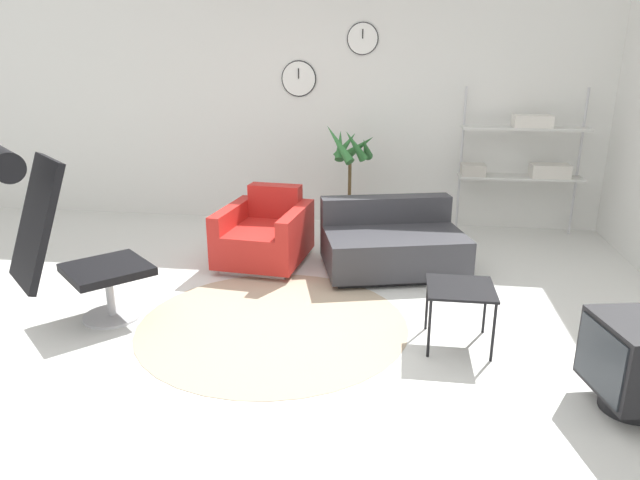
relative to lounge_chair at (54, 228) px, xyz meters
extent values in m
plane|color=silver|center=(1.71, 0.40, -0.78)|extent=(12.00, 12.00, 0.00)
cube|color=silver|center=(1.71, 3.17, 0.62)|extent=(12.00, 0.06, 2.80)
cylinder|color=black|center=(1.18, 3.13, 0.89)|extent=(0.40, 0.01, 0.40)
cylinder|color=white|center=(1.18, 3.13, 0.89)|extent=(0.38, 0.02, 0.38)
cube|color=black|center=(1.18, 3.12, 0.95)|extent=(0.01, 0.01, 0.11)
cylinder|color=black|center=(1.90, 3.13, 1.32)|extent=(0.35, 0.01, 0.35)
cylinder|color=white|center=(1.90, 3.13, 1.32)|extent=(0.33, 0.02, 0.33)
cube|color=black|center=(1.90, 3.12, 1.37)|extent=(0.01, 0.01, 0.10)
cylinder|color=tan|center=(1.47, 0.29, -0.78)|extent=(2.02, 2.02, 0.01)
cylinder|color=#BCBCC1|center=(0.22, 0.24, -0.77)|extent=(0.62, 0.62, 0.02)
cylinder|color=#BCBCC1|center=(0.22, 0.24, -0.59)|extent=(0.06, 0.06, 0.33)
cube|color=black|center=(0.22, 0.24, -0.39)|extent=(0.79, 0.79, 0.06)
cube|color=black|center=(-0.08, -0.08, 0.07)|extent=(0.64, 0.63, 0.86)
cylinder|color=black|center=(-0.18, -0.19, 0.49)|extent=(0.50, 0.48, 0.20)
cube|color=silver|center=(1.11, 1.56, -0.75)|extent=(0.69, 0.80, 0.06)
cube|color=red|center=(1.11, 1.56, -0.56)|extent=(0.61, 0.95, 0.31)
cube|color=red|center=(1.15, 1.92, -0.24)|extent=(0.53, 0.23, 0.32)
cube|color=red|center=(1.43, 1.53, -0.47)|extent=(0.21, 0.91, 0.49)
cube|color=red|center=(0.79, 1.60, -0.47)|extent=(0.21, 0.91, 0.49)
cube|color=black|center=(2.33, 1.52, -0.75)|extent=(1.27, 0.99, 0.05)
cube|color=#333338|center=(2.33, 1.52, -0.56)|extent=(1.43, 1.15, 0.34)
cube|color=#333338|center=(2.25, 1.84, -0.26)|extent=(1.26, 0.51, 0.25)
cube|color=black|center=(2.81, 0.17, -0.35)|extent=(0.45, 0.45, 0.02)
cylinder|color=black|center=(2.60, -0.04, -0.57)|extent=(0.02, 0.02, 0.41)
cylinder|color=black|center=(3.01, -0.04, -0.57)|extent=(0.02, 0.02, 0.41)
cylinder|color=black|center=(2.60, 0.37, -0.57)|extent=(0.02, 0.02, 0.41)
cylinder|color=black|center=(3.01, 0.37, -0.57)|extent=(0.02, 0.02, 0.41)
cylinder|color=black|center=(3.71, -0.48, -0.72)|extent=(0.32, 0.32, 0.12)
cube|color=black|center=(3.71, -0.48, -0.45)|extent=(0.52, 0.58, 0.43)
cube|color=#282D33|center=(3.50, -0.53, -0.45)|extent=(0.11, 0.44, 0.37)
cylinder|color=silver|center=(1.83, 2.53, -0.63)|extent=(0.26, 0.26, 0.30)
cylinder|color=#382819|center=(1.83, 2.53, -0.49)|extent=(0.24, 0.24, 0.02)
cylinder|color=brown|center=(1.83, 2.53, -0.19)|extent=(0.04, 0.04, 0.58)
cone|color=#2D6B33|center=(2.00, 2.52, 0.21)|extent=(0.14, 0.40, 0.31)
cone|color=#2D6B33|center=(1.93, 2.67, 0.21)|extent=(0.38, 0.31, 0.31)
cone|color=#2D6B33|center=(1.78, 2.63, 0.22)|extent=(0.30, 0.23, 0.31)
cone|color=#2D6B33|center=(1.72, 2.53, 0.24)|extent=(0.12, 0.30, 0.33)
cone|color=#2D6B33|center=(1.72, 2.40, 0.27)|extent=(0.39, 0.34, 0.41)
cone|color=#2D6B33|center=(1.89, 2.44, 0.25)|extent=(0.30, 0.24, 0.36)
cylinder|color=#BCBCC1|center=(3.04, 2.98, 0.02)|extent=(0.03, 0.03, 1.60)
cylinder|color=#BCBCC1|center=(4.29, 2.98, 0.02)|extent=(0.03, 0.03, 1.60)
cube|color=silver|center=(3.66, 2.86, -0.12)|extent=(1.31, 0.28, 0.02)
cube|color=silver|center=(3.66, 2.86, 0.41)|extent=(1.31, 0.28, 0.02)
cube|color=beige|center=(3.97, 2.85, -0.04)|extent=(0.40, 0.24, 0.14)
cube|color=silver|center=(3.72, 2.85, 0.48)|extent=(0.39, 0.24, 0.13)
cube|color=#B7B2A8|center=(3.16, 2.85, -0.05)|extent=(0.26, 0.24, 0.12)
camera|label=1|loc=(2.36, -3.50, 1.15)|focal=32.00mm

